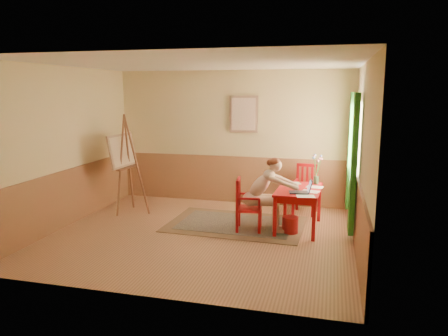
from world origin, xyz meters
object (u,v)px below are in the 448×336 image
(table, at_px, (299,194))
(chair_back, at_px, (306,189))
(easel, at_px, (124,155))
(figure, at_px, (265,191))
(laptop, at_px, (302,190))
(chair_left, at_px, (246,205))

(table, relative_size, chair_back, 1.28)
(easel, bearing_deg, figure, -10.30)
(chair_back, distance_m, laptop, 1.37)
(laptop, relative_size, easel, 0.21)
(table, relative_size, easel, 0.63)
(chair_left, height_order, easel, easel)
(easel, bearing_deg, chair_left, -12.47)
(chair_back, height_order, easel, easel)
(chair_back, xyz_separation_m, laptop, (0.02, -1.34, 0.28))
(table, xyz_separation_m, easel, (-3.41, 0.25, 0.52))
(chair_left, xyz_separation_m, laptop, (0.93, 0.01, 0.31))
(table, bearing_deg, laptop, -76.17)
(easel, bearing_deg, chair_back, 12.83)
(table, relative_size, figure, 0.96)
(figure, xyz_separation_m, easel, (-2.86, 0.52, 0.44))
(chair_left, distance_m, laptop, 0.98)
(chair_back, xyz_separation_m, easel, (-3.46, -0.79, 0.67))
(laptop, bearing_deg, chair_back, 91.00)
(chair_left, xyz_separation_m, chair_back, (0.91, 1.35, 0.02))
(figure, height_order, easel, easel)
(chair_back, bearing_deg, table, -92.92)
(chair_back, bearing_deg, figure, -114.65)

